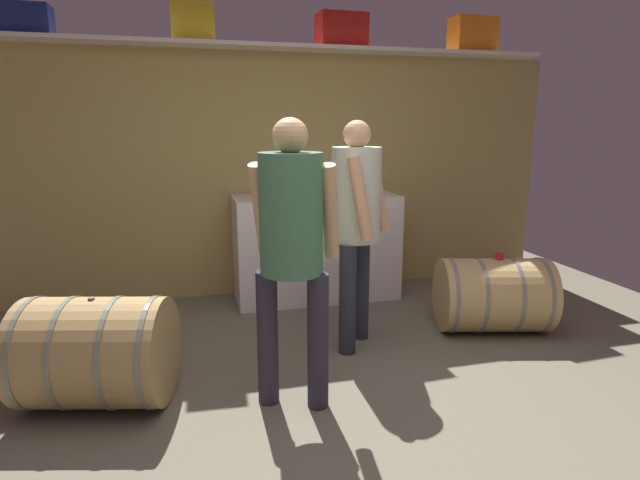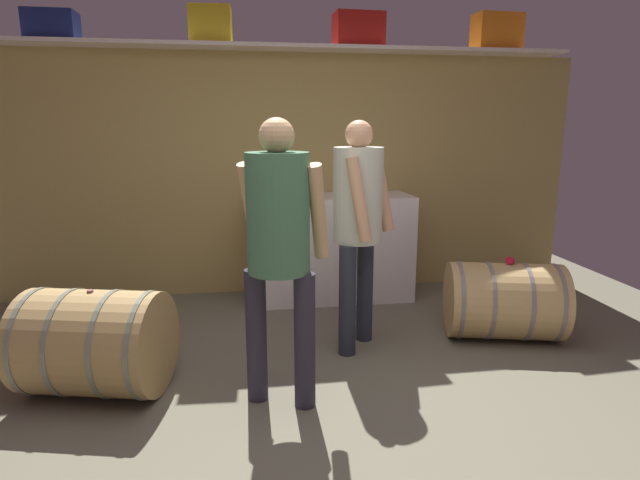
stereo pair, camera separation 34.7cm
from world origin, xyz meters
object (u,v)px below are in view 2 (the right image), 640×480
Objects in this scene: toolcase_red at (358,30)px; tasting_cup at (510,261)px; wine_barrel_far at (95,342)px; work_cabinet at (330,247)px; winemaker_pouring at (359,212)px; toolcase_yellow at (211,25)px; wine_barrel_near at (504,301)px; visitor_tasting at (279,235)px; toolcase_navy at (52,26)px; wine_bottle_green at (274,183)px; wine_glass at (342,182)px; toolcase_orange at (497,32)px.

tasting_cup is at bearing -59.02° from toolcase_red.
work_cabinet is at bearing 56.45° from wine_barrel_far.
wine_barrel_far is at bearing -38.54° from winemaker_pouring.
toolcase_yellow is 5.35× the size of tasting_cup.
wine_barrel_near is 1.97m from visitor_tasting.
toolcase_yellow is 2.46m from visitor_tasting.
toolcase_navy is 4.15m from wine_barrel_near.
toolcase_navy is at bearing 167.67° from wine_bottle_green.
wine_bottle_green is (-0.50, -0.19, 0.61)m from work_cabinet.
toolcase_yellow is 0.21× the size of visitor_tasting.
wine_glass is (-0.14, -0.04, -1.33)m from toolcase_red.
toolcase_yellow is 0.81× the size of toolcase_red.
wine_bottle_green is 1.61m from visitor_tasting.
wine_barrel_far is at bearing -107.99° from toolcase_yellow.
toolcase_navy is 1.17× the size of wine_bottle_green.
toolcase_orange reaches higher than winemaker_pouring.
winemaker_pouring is (-1.57, -1.31, -1.41)m from toolcase_orange.
winemaker_pouring is (-0.14, -1.27, -0.07)m from wine_glass.
tasting_cup is at bearing -51.75° from wine_glass.
toolcase_yellow reaches higher than wine_barrel_near.
toolcase_yellow is at bearing 125.77° from visitor_tasting.
wine_barrel_far is at bearing -170.26° from visitor_tasting.
toolcase_orange is at bearing -0.71° from toolcase_navy.
toolcase_navy is 5.99× the size of tasting_cup.
visitor_tasting is at bearing -3.24° from winemaker_pouring.
work_cabinet is at bearing 149.08° from wine_barrel_near.
toolcase_orange is at bearing 71.87° from tasting_cup.
toolcase_navy is at bearing -82.17° from winemaker_pouring.
wine_barrel_far is at bearing -171.97° from tasting_cup.
wine_glass is 0.15× the size of wine_barrel_near.
wine_bottle_green reaches higher than work_cabinet.
winemaker_pouring is at bearing -89.71° from work_cabinet.
toolcase_orange is at bearing 85.11° from wine_barrel_near.
tasting_cup is at bearing -111.15° from toolcase_orange.
toolcase_navy is 0.91× the size of toolcase_orange.
toolcase_orange reaches higher than work_cabinet.
work_cabinet is at bearing 135.54° from tasting_cup.
toolcase_navy is 2.71m from wine_glass.
toolcase_navy is 1.12× the size of toolcase_yellow.
work_cabinet is at bearing 20.80° from wine_bottle_green.
toolcase_red reaches higher than winemaker_pouring.
toolcase_orange is 1.96m from wine_glass.
tasting_cup is (2.13, -1.31, -1.78)m from toolcase_yellow.
wine_bottle_green is (-2.08, -0.38, -1.30)m from toolcase_orange.
winemaker_pouring is at bearing -166.12° from wine_barrel_near.
winemaker_pouring reaches higher than wine_glass.
toolcase_yellow reaches higher than winemaker_pouring.
toolcase_orange is (3.81, 0.00, 0.05)m from toolcase_navy.
work_cabinet is at bearing -7.32° from toolcase_yellow.
tasting_cup is at bearing 14.07° from wine_barrel_near.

